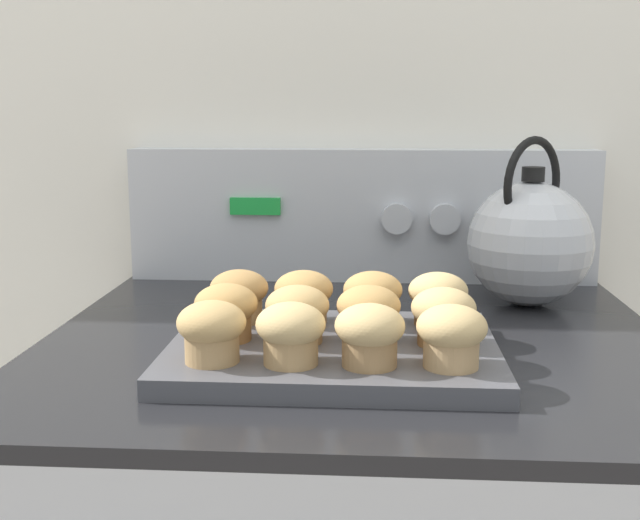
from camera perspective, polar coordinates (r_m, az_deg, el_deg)
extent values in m
cube|color=silver|center=(1.32, 3.09, 12.75)|extent=(8.00, 0.05, 2.40)
cube|color=black|center=(0.99, 2.57, -5.78)|extent=(0.75, 0.70, 0.02)
cube|color=#B7BABF|center=(1.28, 2.96, 3.21)|extent=(0.73, 0.05, 0.21)
cube|color=green|center=(1.26, -4.62, 3.84)|extent=(0.08, 0.01, 0.03)
cylinder|color=#B7BABF|center=(1.24, 5.48, 2.96)|extent=(0.05, 0.02, 0.05)
cylinder|color=#B7BABF|center=(1.25, 8.86, 2.90)|extent=(0.05, 0.02, 0.05)
cylinder|color=#B7BABF|center=(1.25, 12.21, 2.84)|extent=(0.05, 0.02, 0.05)
cylinder|color=#B7BABF|center=(1.27, 15.50, 2.77)|extent=(0.05, 0.02, 0.05)
cube|color=#4C4C51|center=(0.88, 0.95, -6.52)|extent=(0.35, 0.28, 0.02)
cylinder|color=tan|center=(0.81, -7.69, -6.06)|extent=(0.05, 0.05, 0.03)
ellipsoid|color=tan|center=(0.80, -7.73, -4.42)|extent=(0.07, 0.07, 0.04)
cylinder|color=tan|center=(0.80, -2.09, -6.26)|extent=(0.05, 0.05, 0.03)
ellipsoid|color=tan|center=(0.79, -2.10, -4.59)|extent=(0.07, 0.07, 0.04)
cylinder|color=#A37A4C|center=(0.79, 3.54, -6.37)|extent=(0.05, 0.05, 0.03)
ellipsoid|color=tan|center=(0.79, 3.56, -4.69)|extent=(0.07, 0.07, 0.04)
cylinder|color=tan|center=(0.80, 9.30, -6.38)|extent=(0.05, 0.05, 0.03)
ellipsoid|color=tan|center=(0.79, 9.36, -4.71)|extent=(0.07, 0.07, 0.04)
cylinder|color=olive|center=(0.89, -6.67, -4.60)|extent=(0.05, 0.05, 0.03)
ellipsoid|color=tan|center=(0.88, -6.70, -3.09)|extent=(0.07, 0.07, 0.04)
cylinder|color=#A37A4C|center=(0.87, -1.62, -4.78)|extent=(0.05, 0.05, 0.03)
ellipsoid|color=tan|center=(0.87, -1.62, -3.24)|extent=(0.07, 0.07, 0.04)
cylinder|color=olive|center=(0.87, 3.46, -4.78)|extent=(0.05, 0.05, 0.03)
ellipsoid|color=tan|center=(0.87, 3.48, -3.24)|extent=(0.07, 0.07, 0.04)
cylinder|color=olive|center=(0.87, 8.74, -4.91)|extent=(0.05, 0.05, 0.03)
ellipsoid|color=tan|center=(0.87, 8.78, -3.37)|extent=(0.07, 0.07, 0.04)
cylinder|color=tan|center=(0.96, -5.75, -3.40)|extent=(0.05, 0.05, 0.03)
ellipsoid|color=#B2844C|center=(0.95, -5.78, -1.99)|extent=(0.07, 0.07, 0.04)
cylinder|color=tan|center=(0.95, -1.16, -3.47)|extent=(0.05, 0.05, 0.03)
ellipsoid|color=tan|center=(0.94, -1.17, -2.05)|extent=(0.07, 0.07, 0.04)
cylinder|color=tan|center=(0.95, 3.75, -3.55)|extent=(0.05, 0.05, 0.03)
ellipsoid|color=tan|center=(0.94, 3.77, -2.12)|extent=(0.07, 0.07, 0.04)
cylinder|color=olive|center=(0.95, 8.36, -3.59)|extent=(0.05, 0.05, 0.03)
ellipsoid|color=tan|center=(0.94, 8.40, -2.17)|extent=(0.07, 0.07, 0.04)
sphere|color=silver|center=(1.15, 14.69, 1.12)|extent=(0.17, 0.17, 0.17)
cylinder|color=black|center=(1.14, 14.92, 5.92)|extent=(0.03, 0.03, 0.02)
cone|color=silver|center=(1.21, 16.74, 2.55)|extent=(0.08, 0.08, 0.06)
torus|color=black|center=(1.14, 14.89, 5.20)|extent=(0.10, 0.10, 0.13)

